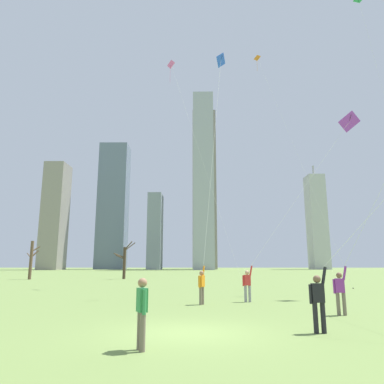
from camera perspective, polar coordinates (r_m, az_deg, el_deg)
ground_plane at (r=11.13m, az=-0.32°, el=-21.45°), size 400.00×400.00×0.00m
kite_flyer_midfield_left_purple at (r=20.55m, az=12.86°, el=-7.73°), size 8.30×2.99×11.73m
kite_flyer_midfield_center_yellow at (r=15.69m, az=26.35°, el=-5.13°), size 7.83×3.58×16.63m
kite_flyer_foreground_left_blue at (r=19.15m, az=2.27°, el=-6.33°), size 2.05×5.52×16.69m
kite_flyer_midfield_right_teal at (r=12.01m, az=27.67°, el=-4.82°), size 10.63×1.58×12.55m
bystander_strolling_midfield at (r=8.87m, az=-7.99°, el=-18.01°), size 0.32×0.48×1.62m
distant_kite_drifting_left_pink at (r=36.43m, az=-2.63°, el=17.54°), size 6.59×4.47×21.89m
distant_kite_low_near_trees_green at (r=35.84m, az=26.09°, el=21.89°), size 3.23×1.30×24.59m
distant_kite_high_overhead_orange at (r=38.19m, az=11.82°, el=16.84°), size 6.74×3.73×23.17m
bare_tree_rightmost at (r=50.01m, az=-10.71°, el=-10.75°), size 2.71×1.50×4.99m
bare_tree_leftmost at (r=52.27m, az=-24.19°, el=-9.72°), size 1.93×1.16×4.96m
skyline_squat_block at (r=149.19m, az=1.96°, el=0.52°), size 9.57×10.92×72.09m
skyline_short_annex at (r=139.93m, az=-20.97°, el=-3.53°), size 7.25×9.57×38.58m
skyline_tall_tower at (r=148.19m, az=-12.41°, el=-2.12°), size 11.18×9.45×50.35m
skyline_slender_spire at (r=137.18m, az=-5.88°, el=-6.25°), size 5.05×10.22×28.30m
skyline_mid_tower_left at (r=149.77m, az=19.23°, el=-4.44°), size 6.38×7.85×41.15m
skyline_mid_tower_right at (r=131.57m, az=1.81°, el=2.26°), size 7.55×5.01×66.05m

